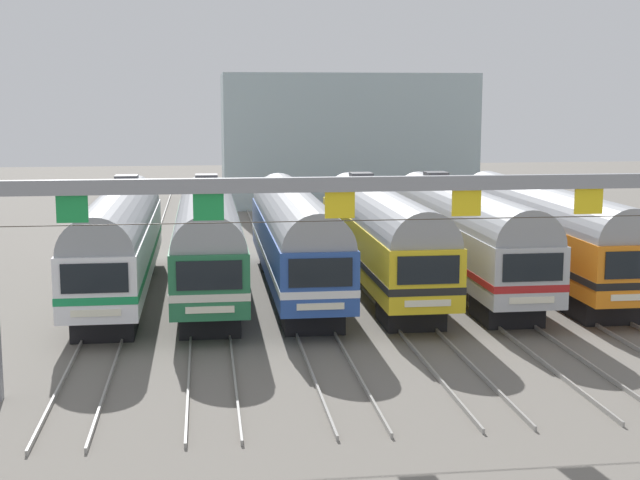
# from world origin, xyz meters

# --- Properties ---
(ground_plane) EXTENTS (160.00, 160.00, 0.00)m
(ground_plane) POSITION_xyz_m (0.00, 0.00, 0.00)
(ground_plane) COLOR slate
(track_bed) EXTENTS (21.02, 70.00, 0.15)m
(track_bed) POSITION_xyz_m (0.00, 17.00, 0.07)
(track_bed) COLOR gray
(track_bed) RESTS_ON ground
(commuter_train_white) EXTENTS (2.88, 18.06, 5.05)m
(commuter_train_white) POSITION_xyz_m (-9.76, -0.00, 2.69)
(commuter_train_white) COLOR white
(commuter_train_white) RESTS_ON ground
(commuter_train_green) EXTENTS (2.88, 18.06, 5.05)m
(commuter_train_green) POSITION_xyz_m (-5.85, -0.00, 2.69)
(commuter_train_green) COLOR #236B42
(commuter_train_green) RESTS_ON ground
(commuter_train_blue) EXTENTS (2.88, 18.06, 4.77)m
(commuter_train_blue) POSITION_xyz_m (-1.95, -0.01, 2.69)
(commuter_train_blue) COLOR #284C9E
(commuter_train_blue) RESTS_ON ground
(commuter_train_yellow) EXTENTS (2.88, 18.06, 5.05)m
(commuter_train_yellow) POSITION_xyz_m (1.95, -0.00, 2.69)
(commuter_train_yellow) COLOR gold
(commuter_train_yellow) RESTS_ON ground
(commuter_train_stainless) EXTENTS (2.88, 18.06, 5.05)m
(commuter_train_stainless) POSITION_xyz_m (5.85, -0.00, 2.69)
(commuter_train_stainless) COLOR #B2B5BA
(commuter_train_stainless) RESTS_ON ground
(commuter_train_orange) EXTENTS (2.88, 18.06, 4.77)m
(commuter_train_orange) POSITION_xyz_m (9.76, -0.01, 2.69)
(commuter_train_orange) COLOR orange
(commuter_train_orange) RESTS_ON ground
(catenary_gantry) EXTENTS (24.75, 0.44, 6.97)m
(catenary_gantry) POSITION_xyz_m (-0.00, -13.50, 5.33)
(catenary_gantry) COLOR gray
(catenary_gantry) RESTS_ON ground
(maintenance_building) EXTENTS (20.52, 10.00, 10.76)m
(maintenance_building) POSITION_xyz_m (5.86, 35.28, 5.38)
(maintenance_building) COLOR #9EB2B7
(maintenance_building) RESTS_ON ground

